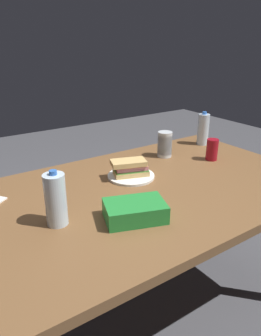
{
  "coord_description": "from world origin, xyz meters",
  "views": [
    {
      "loc": [
        0.82,
        1.07,
        1.43
      ],
      "look_at": [
        0.0,
        -0.14,
        0.83
      ],
      "focal_mm": 33.94,
      "sensor_mm": 36.0,
      "label": 1
    }
  ],
  "objects_px": {
    "paper_plate": "(130,176)",
    "water_bottle_tall": "(203,129)",
    "soda_can_red": "(212,150)",
    "chip_bag": "(135,211)",
    "dining_table": "(147,204)",
    "water_bottle_spare": "(56,200)",
    "plastic_cup_stack": "(165,144)",
    "sandwich": "(130,168)"
  },
  "relations": [
    {
      "from": "plastic_cup_stack",
      "to": "water_bottle_spare",
      "type": "xyz_separation_m",
      "value": [
        0.81,
        0.35,
        0.03
      ]
    },
    {
      "from": "dining_table",
      "to": "paper_plate",
      "type": "relative_size",
      "value": 7.08
    },
    {
      "from": "dining_table",
      "to": "sandwich",
      "type": "height_order",
      "value": "sandwich"
    },
    {
      "from": "paper_plate",
      "to": "soda_can_red",
      "type": "height_order",
      "value": "soda_can_red"
    },
    {
      "from": "chip_bag",
      "to": "plastic_cup_stack",
      "type": "relative_size",
      "value": 1.54
    },
    {
      "from": "paper_plate",
      "to": "soda_can_red",
      "type": "distance_m",
      "value": 0.53
    },
    {
      "from": "dining_table",
      "to": "plastic_cup_stack",
      "type": "xyz_separation_m",
      "value": [
        -0.33,
        -0.28,
        0.16
      ]
    },
    {
      "from": "soda_can_red",
      "to": "plastic_cup_stack",
      "type": "bearing_deg",
      "value": -46.13
    },
    {
      "from": "dining_table",
      "to": "chip_bag",
      "type": "distance_m",
      "value": 0.32
    },
    {
      "from": "dining_table",
      "to": "paper_plate",
      "type": "xyz_separation_m",
      "value": [
        0.0,
        -0.14,
        0.1
      ]
    },
    {
      "from": "paper_plate",
      "to": "soda_can_red",
      "type": "relative_size",
      "value": 1.93
    },
    {
      "from": "soda_can_red",
      "to": "plastic_cup_stack",
      "type": "height_order",
      "value": "plastic_cup_stack"
    },
    {
      "from": "soda_can_red",
      "to": "chip_bag",
      "type": "bearing_deg",
      "value": 21.38
    },
    {
      "from": "dining_table",
      "to": "chip_bag",
      "type": "bearing_deg",
      "value": 43.55
    },
    {
      "from": "chip_bag",
      "to": "water_bottle_tall",
      "type": "height_order",
      "value": "water_bottle_tall"
    },
    {
      "from": "paper_plate",
      "to": "sandwich",
      "type": "distance_m",
      "value": 0.05
    },
    {
      "from": "paper_plate",
      "to": "plastic_cup_stack",
      "type": "relative_size",
      "value": 1.58
    },
    {
      "from": "dining_table",
      "to": "water_bottle_spare",
      "type": "relative_size",
      "value": 7.69
    },
    {
      "from": "soda_can_red",
      "to": "water_bottle_spare",
      "type": "relative_size",
      "value": 0.56
    },
    {
      "from": "paper_plate",
      "to": "plastic_cup_stack",
      "type": "xyz_separation_m",
      "value": [
        -0.34,
        -0.14,
        0.07
      ]
    },
    {
      "from": "water_bottle_spare",
      "to": "plastic_cup_stack",
      "type": "bearing_deg",
      "value": -156.65
    },
    {
      "from": "chip_bag",
      "to": "water_bottle_spare",
      "type": "distance_m",
      "value": 0.3
    },
    {
      "from": "sandwich",
      "to": "water_bottle_spare",
      "type": "bearing_deg",
      "value": 23.78
    },
    {
      "from": "sandwich",
      "to": "soda_can_red",
      "type": "relative_size",
      "value": 1.67
    },
    {
      "from": "paper_plate",
      "to": "water_bottle_tall",
      "type": "bearing_deg",
      "value": -165.07
    },
    {
      "from": "water_bottle_tall",
      "to": "plastic_cup_stack",
      "type": "bearing_deg",
      "value": 6.76
    },
    {
      "from": "dining_table",
      "to": "water_bottle_spare",
      "type": "xyz_separation_m",
      "value": [
        0.47,
        0.07,
        0.19
      ]
    },
    {
      "from": "paper_plate",
      "to": "soda_can_red",
      "type": "bearing_deg",
      "value": 174.35
    },
    {
      "from": "dining_table",
      "to": "water_bottle_spare",
      "type": "height_order",
      "value": "water_bottle_spare"
    },
    {
      "from": "soda_can_red",
      "to": "water_bottle_spare",
      "type": "height_order",
      "value": "water_bottle_spare"
    },
    {
      "from": "sandwich",
      "to": "water_bottle_spare",
      "type": "relative_size",
      "value": 0.94
    },
    {
      "from": "paper_plate",
      "to": "chip_bag",
      "type": "relative_size",
      "value": 1.02
    },
    {
      "from": "paper_plate",
      "to": "chip_bag",
      "type": "distance_m",
      "value": 0.4
    },
    {
      "from": "water_bottle_tall",
      "to": "plastic_cup_stack",
      "type": "xyz_separation_m",
      "value": [
        0.36,
        0.04,
        -0.03
      ]
    },
    {
      "from": "dining_table",
      "to": "plastic_cup_stack",
      "type": "height_order",
      "value": "plastic_cup_stack"
    },
    {
      "from": "soda_can_red",
      "to": "water_bottle_tall",
      "type": "bearing_deg",
      "value": -125.46
    },
    {
      "from": "paper_plate",
      "to": "water_bottle_tall",
      "type": "distance_m",
      "value": 0.72
    },
    {
      "from": "dining_table",
      "to": "water_bottle_tall",
      "type": "height_order",
      "value": "water_bottle_tall"
    },
    {
      "from": "paper_plate",
      "to": "dining_table",
      "type": "bearing_deg",
      "value": 91.31
    },
    {
      "from": "soda_can_red",
      "to": "water_bottle_spare",
      "type": "xyz_separation_m",
      "value": [
        0.99,
        0.15,
        0.04
      ]
    },
    {
      "from": "dining_table",
      "to": "water_bottle_tall",
      "type": "xyz_separation_m",
      "value": [
        -0.69,
        -0.32,
        0.19
      ]
    },
    {
      "from": "sandwich",
      "to": "soda_can_red",
      "type": "height_order",
      "value": "soda_can_red"
    }
  ]
}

